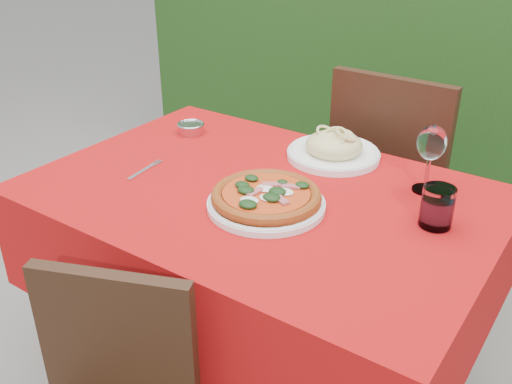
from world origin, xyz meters
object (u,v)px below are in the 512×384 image
Objects in this scene: chair_far at (394,178)px; pasta_plate at (334,149)px; fork at (142,172)px; steel_ramekin at (191,129)px; water_glass at (437,209)px; wine_glass at (431,145)px; pizza_plate at (266,199)px.

chair_far reaches higher than pasta_plate.
fork is (-0.48, -0.80, 0.21)m from chair_far.
chair_far is 11.08× the size of steel_ramekin.
pasta_plate is at bearing 38.91° from fork.
chair_far is 5.81× the size of fork.
water_glass is 0.21m from wine_glass.
chair_far is at bearing 119.52° from wine_glass.
pasta_plate reaches higher than steel_ramekin.
pasta_plate is 0.46m from water_glass.
water_glass is (0.33, -0.60, 0.25)m from chair_far.
water_glass is at bearing -29.46° from pasta_plate.
wine_glass is (0.31, -0.06, 0.11)m from pasta_plate.
fork is (-0.41, -0.42, -0.03)m from pasta_plate.
wine_glass is at bearing 20.05° from fork.
chair_far reaches higher than water_glass.
steel_ramekin is (-0.50, -0.09, -0.01)m from pasta_plate.
chair_far is 3.31× the size of pasta_plate.
wine_glass is 0.82m from fork.
steel_ramekin is at bearing 40.84° from chair_far.
water_glass is at bearing -63.08° from wine_glass.
chair_far is at bearing 118.80° from water_glass.
pizza_plate is 0.38m from pasta_plate.
chair_far is 0.45m from pasta_plate.
pizza_plate is at bearing -2.03° from fork.
pasta_plate is 1.76× the size of fork.
wine_glass is at bearing -10.06° from pasta_plate.
steel_ramekin is (-0.09, 0.32, 0.01)m from fork.
wine_glass is at bearing 2.69° from steel_ramekin.
water_glass is (0.39, 0.16, 0.02)m from pizza_plate.
chair_far is 0.60m from wine_glass.
steel_ramekin is at bearing 150.02° from pizza_plate.
pizza_plate is 1.74× the size of wine_glass.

